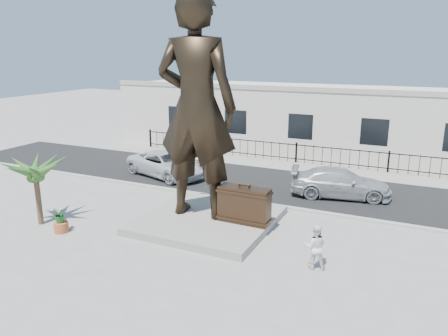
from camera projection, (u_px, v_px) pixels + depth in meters
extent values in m
plane|color=#9E9991|center=(202.00, 239.00, 16.50)|extent=(100.00, 100.00, 0.00)
cube|color=black|center=(271.00, 183.00, 23.49)|extent=(40.00, 7.00, 0.01)
cube|color=#A5A399|center=(247.00, 201.00, 20.42)|extent=(40.00, 0.25, 0.12)
cube|color=#9E9991|center=(292.00, 165.00, 26.99)|extent=(40.00, 2.50, 0.02)
cube|color=gray|center=(208.00, 220.00, 17.97)|extent=(5.20, 5.20, 0.30)
cube|color=black|center=(296.00, 153.00, 27.54)|extent=(22.00, 0.10, 1.20)
cube|color=silver|center=(314.00, 119.00, 30.79)|extent=(28.00, 7.00, 4.40)
imported|color=black|center=(196.00, 107.00, 17.09)|extent=(3.46, 2.47, 8.89)
cube|color=#352316|center=(244.00, 205.00, 17.15)|extent=(2.08, 0.70, 1.45)
imported|color=white|center=(315.00, 247.00, 14.14)|extent=(0.87, 0.76, 1.51)
imported|color=silver|center=(167.00, 164.00, 24.58)|extent=(5.44, 3.68, 1.39)
imported|color=#A3A5A7|center=(341.00, 183.00, 21.10)|extent=(5.05, 2.91, 1.38)
imported|color=orange|center=(204.00, 146.00, 28.87)|extent=(1.04, 0.68, 1.52)
cylinder|color=#AB552D|center=(61.00, 227.00, 17.10)|extent=(0.56, 0.56, 0.40)
imported|color=#1F6124|center=(60.00, 215.00, 16.97)|extent=(0.65, 0.59, 0.64)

